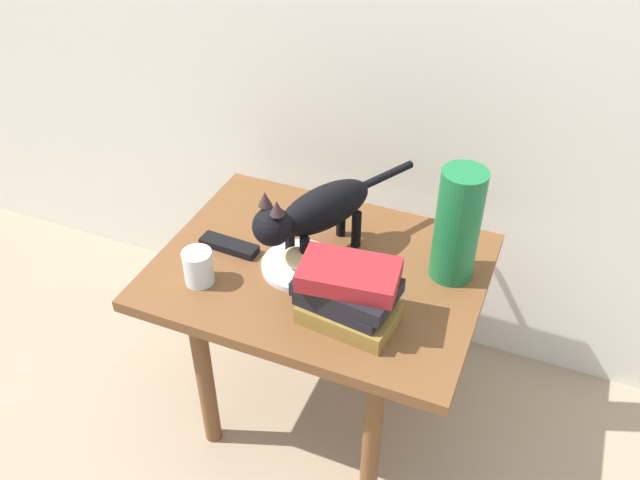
{
  "coord_description": "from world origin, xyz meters",
  "views": [
    {
      "loc": [
        0.47,
        -1.13,
        1.54
      ],
      "look_at": [
        0.0,
        0.0,
        0.58
      ],
      "focal_mm": 37.47,
      "sensor_mm": 36.0,
      "label": 1
    }
  ],
  "objects_px": {
    "side_table": "(320,287)",
    "candle_jar": "(199,269)",
    "green_vase": "(457,226)",
    "cat": "(315,212)",
    "tv_remote": "(229,245)",
    "plate": "(300,265)",
    "bread_roll": "(299,258)",
    "book_stack": "(348,293)"
  },
  "relations": [
    {
      "from": "side_table",
      "to": "candle_jar",
      "type": "distance_m",
      "value": 0.3
    },
    {
      "from": "green_vase",
      "to": "candle_jar",
      "type": "bearing_deg",
      "value": -154.93
    },
    {
      "from": "candle_jar",
      "to": "cat",
      "type": "bearing_deg",
      "value": 41.26
    },
    {
      "from": "green_vase",
      "to": "tv_remote",
      "type": "relative_size",
      "value": 1.89
    },
    {
      "from": "plate",
      "to": "candle_jar",
      "type": "relative_size",
      "value": 2.19
    },
    {
      "from": "bread_roll",
      "to": "cat",
      "type": "xyz_separation_m",
      "value": [
        0.01,
        0.07,
        0.09
      ]
    },
    {
      "from": "bread_roll",
      "to": "candle_jar",
      "type": "xyz_separation_m",
      "value": [
        -0.2,
        -0.12,
        -0.0
      ]
    },
    {
      "from": "tv_remote",
      "to": "candle_jar",
      "type": "bearing_deg",
      "value": -89.31
    },
    {
      "from": "bread_roll",
      "to": "candle_jar",
      "type": "bearing_deg",
      "value": -148.76
    },
    {
      "from": "plate",
      "to": "tv_remote",
      "type": "relative_size",
      "value": 1.24
    },
    {
      "from": "bread_roll",
      "to": "candle_jar",
      "type": "height_order",
      "value": "candle_jar"
    },
    {
      "from": "bread_roll",
      "to": "candle_jar",
      "type": "distance_m",
      "value": 0.23
    },
    {
      "from": "candle_jar",
      "to": "bread_roll",
      "type": "bearing_deg",
      "value": 31.24
    },
    {
      "from": "plate",
      "to": "bread_roll",
      "type": "distance_m",
      "value": 0.03
    },
    {
      "from": "cat",
      "to": "green_vase",
      "type": "relative_size",
      "value": 1.52
    },
    {
      "from": "cat",
      "to": "candle_jar",
      "type": "relative_size",
      "value": 5.07
    },
    {
      "from": "cat",
      "to": "plate",
      "type": "bearing_deg",
      "value": -107.73
    },
    {
      "from": "tv_remote",
      "to": "side_table",
      "type": "bearing_deg",
      "value": 8.37
    },
    {
      "from": "green_vase",
      "to": "plate",
      "type": "bearing_deg",
      "value": -161.09
    },
    {
      "from": "book_stack",
      "to": "candle_jar",
      "type": "xyz_separation_m",
      "value": [
        -0.36,
        -0.02,
        -0.03
      ]
    },
    {
      "from": "bread_roll",
      "to": "cat",
      "type": "distance_m",
      "value": 0.12
    },
    {
      "from": "side_table",
      "to": "book_stack",
      "type": "distance_m",
      "value": 0.23
    },
    {
      "from": "plate",
      "to": "side_table",
      "type": "bearing_deg",
      "value": 27.37
    },
    {
      "from": "plate",
      "to": "tv_remote",
      "type": "distance_m",
      "value": 0.19
    },
    {
      "from": "side_table",
      "to": "cat",
      "type": "distance_m",
      "value": 0.2
    },
    {
      "from": "plate",
      "to": "candle_jar",
      "type": "xyz_separation_m",
      "value": [
        -0.2,
        -0.13,
        0.03
      ]
    },
    {
      "from": "book_stack",
      "to": "green_vase",
      "type": "xyz_separation_m",
      "value": [
        0.17,
        0.23,
        0.07
      ]
    },
    {
      "from": "side_table",
      "to": "tv_remote",
      "type": "height_order",
      "value": "tv_remote"
    },
    {
      "from": "bread_roll",
      "to": "green_vase",
      "type": "height_order",
      "value": "green_vase"
    },
    {
      "from": "side_table",
      "to": "plate",
      "type": "xyz_separation_m",
      "value": [
        -0.04,
        -0.02,
        0.07
      ]
    },
    {
      "from": "book_stack",
      "to": "cat",
      "type": "bearing_deg",
      "value": 130.81
    },
    {
      "from": "side_table",
      "to": "cat",
      "type": "bearing_deg",
      "value": 128.99
    },
    {
      "from": "bread_roll",
      "to": "cat",
      "type": "relative_size",
      "value": 0.19
    },
    {
      "from": "cat",
      "to": "book_stack",
      "type": "bearing_deg",
      "value": -49.19
    },
    {
      "from": "plate",
      "to": "bread_roll",
      "type": "xyz_separation_m",
      "value": [
        0.0,
        -0.01,
        0.03
      ]
    },
    {
      "from": "plate",
      "to": "book_stack",
      "type": "relative_size",
      "value": 0.81
    },
    {
      "from": "side_table",
      "to": "book_stack",
      "type": "relative_size",
      "value": 3.38
    },
    {
      "from": "green_vase",
      "to": "candle_jar",
      "type": "xyz_separation_m",
      "value": [
        -0.53,
        -0.25,
        -0.1
      ]
    },
    {
      "from": "side_table",
      "to": "plate",
      "type": "relative_size",
      "value": 4.17
    },
    {
      "from": "cat",
      "to": "book_stack",
      "type": "distance_m",
      "value": 0.23
    },
    {
      "from": "cat",
      "to": "tv_remote",
      "type": "relative_size",
      "value": 2.87
    },
    {
      "from": "tv_remote",
      "to": "cat",
      "type": "bearing_deg",
      "value": 17.33
    }
  ]
}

